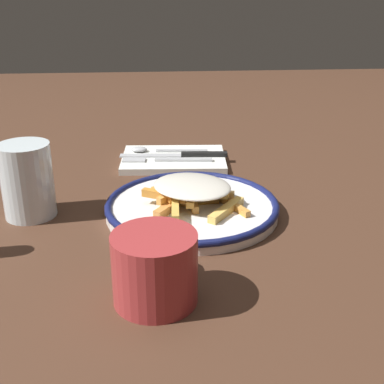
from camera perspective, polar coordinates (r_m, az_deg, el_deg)
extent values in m
plane|color=#482D1E|center=(0.78, 0.00, -2.42)|extent=(2.60, 2.60, 0.00)
cylinder|color=white|center=(0.78, 0.00, -1.89)|extent=(0.26, 0.26, 0.02)
torus|color=#151B4E|center=(0.78, 0.00, -1.36)|extent=(0.27, 0.27, 0.01)
cube|color=#E1B063|center=(0.78, 1.40, -0.10)|extent=(0.03, 0.09, 0.01)
cube|color=#DC9349|center=(0.79, -1.52, 0.20)|extent=(0.06, 0.04, 0.01)
cube|color=gold|center=(0.80, -1.72, 0.79)|extent=(0.05, 0.07, 0.01)
cube|color=gold|center=(0.77, -0.09, -0.04)|extent=(0.03, 0.06, 0.01)
cube|color=gold|center=(0.77, -1.90, -0.11)|extent=(0.06, 0.06, 0.01)
cube|color=#E8B856|center=(0.75, 3.87, -2.01)|extent=(0.08, 0.06, 0.01)
cube|color=orange|center=(0.83, -1.90, 0.50)|extent=(0.03, 0.08, 0.01)
cube|color=gold|center=(0.73, -1.89, -1.76)|extent=(0.08, 0.01, 0.01)
cube|color=gold|center=(0.76, -0.34, -0.26)|extent=(0.04, 0.07, 0.01)
cube|color=#F2BC58|center=(0.77, 1.28, -0.10)|extent=(0.03, 0.08, 0.01)
cube|color=gold|center=(0.78, -0.31, -0.83)|extent=(0.02, 0.08, 0.01)
cube|color=#E8C660|center=(0.80, -1.88, -0.21)|extent=(0.04, 0.07, 0.01)
cube|color=orange|center=(0.76, -2.74, -0.47)|extent=(0.05, 0.08, 0.01)
cube|color=#E4A14B|center=(0.77, 0.10, -1.02)|extent=(0.07, 0.02, 0.01)
cube|color=gold|center=(0.77, 4.47, -1.41)|extent=(0.08, 0.04, 0.01)
cube|color=#E2B261|center=(0.80, -1.38, 0.55)|extent=(0.03, 0.08, 0.01)
cube|color=#C1832F|center=(0.79, 1.78, 0.38)|extent=(0.07, 0.02, 0.01)
cube|color=#CB823F|center=(0.75, -2.61, -1.76)|extent=(0.06, 0.05, 0.01)
cube|color=gold|center=(0.78, -2.08, 0.16)|extent=(0.06, 0.02, 0.01)
cube|color=#D3833E|center=(0.80, -0.46, -0.35)|extent=(0.07, 0.07, 0.01)
cube|color=gold|center=(0.77, 0.05, -0.25)|extent=(0.08, 0.02, 0.01)
ellipsoid|color=silver|center=(0.77, 0.13, 0.67)|extent=(0.16, 0.16, 0.02)
cube|color=#2A692E|center=(0.77, -0.96, 1.22)|extent=(0.00, 0.00, 0.00)
cube|color=#365F2E|center=(0.74, -0.10, 0.12)|extent=(0.00, 0.00, 0.00)
cube|color=#206825|center=(0.73, 0.67, -0.12)|extent=(0.00, 0.00, 0.00)
cube|color=#256F34|center=(0.77, 0.50, 1.06)|extent=(0.00, 0.00, 0.00)
cube|color=#356322|center=(0.78, -2.91, 1.43)|extent=(0.00, 0.00, 0.00)
cube|color=#266E29|center=(0.77, -0.62, 1.03)|extent=(0.00, 0.00, 0.00)
cube|color=#316021|center=(0.76, -0.24, 0.77)|extent=(0.00, 0.00, 0.00)
cube|color=#206926|center=(0.76, 0.92, 0.77)|extent=(0.00, 0.00, 0.00)
cube|color=silver|center=(1.00, -2.07, 3.68)|extent=(0.16, 0.21, 0.01)
cube|color=silver|center=(0.97, -0.70, 3.63)|extent=(0.02, 0.11, 0.00)
cube|color=silver|center=(0.98, -6.52, 3.58)|extent=(0.03, 0.05, 0.00)
cube|color=black|center=(1.00, 1.37, 4.25)|extent=(0.02, 0.09, 0.01)
cube|color=silver|center=(1.00, -4.66, 4.08)|extent=(0.03, 0.12, 0.00)
cube|color=silver|center=(1.03, -1.25, 4.64)|extent=(0.02, 0.10, 0.00)
ellipsoid|color=silver|center=(1.03, -5.94, 4.77)|extent=(0.02, 0.03, 0.01)
cylinder|color=silver|center=(0.80, -17.98, 1.22)|extent=(0.08, 0.08, 0.11)
cylinder|color=#A93335|center=(0.57, -4.18, -8.53)|extent=(0.10, 0.10, 0.08)
torus|color=#A93335|center=(0.61, -4.24, -5.68)|extent=(0.04, 0.01, 0.04)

